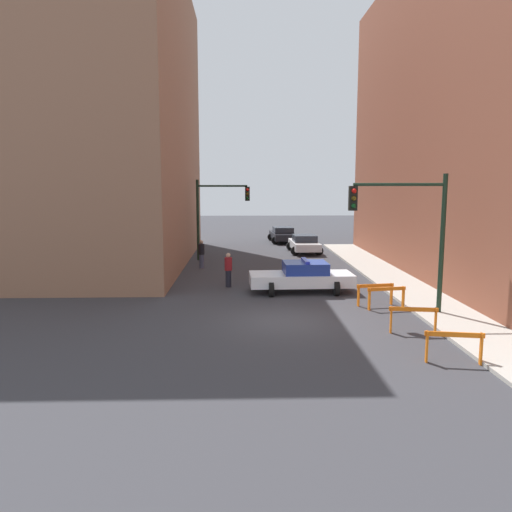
{
  "coord_description": "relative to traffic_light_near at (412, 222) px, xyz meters",
  "views": [
    {
      "loc": [
        -1.6,
        -17.56,
        4.96
      ],
      "look_at": [
        -0.85,
        7.83,
        1.26
      ],
      "focal_mm": 35.0,
      "sensor_mm": 36.0,
      "label": 1
    }
  ],
  "objects": [
    {
      "name": "barrier_back",
      "position": [
        -0.59,
        0.87,
        -2.91
      ],
      "size": [
        1.59,
        0.39,
        0.9
      ],
      "rotation": [
        0.0,
        0.0,
        0.16
      ],
      "color": "orange",
      "rests_on": "ground_plane"
    },
    {
      "name": "traffic_light_near",
      "position": [
        0.0,
        0.0,
        0.0
      ],
      "size": [
        3.64,
        0.35,
        5.2
      ],
      "color": "black",
      "rests_on": "sidewalk_right"
    },
    {
      "name": "building_corner_left",
      "position": [
        -16.73,
        13.29,
        5.31
      ],
      "size": [
        14.0,
        20.0,
        17.69
      ],
      "color": "#93664C",
      "rests_on": "ground_plane"
    },
    {
      "name": "barrier_mid",
      "position": [
        -0.63,
        -2.36,
        -2.91
      ],
      "size": [
        1.59,
        0.37,
        0.9
      ],
      "rotation": [
        0.0,
        0.0,
        -0.14
      ],
      "color": "orange",
      "rests_on": "ground_plane"
    },
    {
      "name": "parked_car_near",
      "position": [
        -1.8,
        17.25,
        -2.86
      ],
      "size": [
        2.35,
        4.35,
        1.31
      ],
      "rotation": [
        0.0,
        0.0,
        0.03
      ],
      "color": "silver",
      "rests_on": "ground_plane"
    },
    {
      "name": "barrier_corner",
      "position": [
        -0.87,
        1.53,
        -2.91
      ],
      "size": [
        1.59,
        0.4,
        0.9
      ],
      "rotation": [
        0.0,
        0.0,
        0.16
      ],
      "color": "orange",
      "rests_on": "ground_plane"
    },
    {
      "name": "traffic_light_far",
      "position": [
        -8.03,
        13.98,
        -0.13
      ],
      "size": [
        3.44,
        0.35,
        5.2
      ],
      "color": "black",
      "rests_on": "ground_plane"
    },
    {
      "name": "parked_car_mid",
      "position": [
        -2.81,
        23.76,
        -2.86
      ],
      "size": [
        2.46,
        4.41,
        1.31
      ],
      "rotation": [
        0.0,
        0.0,
        0.07
      ],
      "color": "black",
      "rests_on": "ground_plane"
    },
    {
      "name": "sidewalk_right",
      "position": [
        1.47,
        -0.71,
        -3.47
      ],
      "size": [
        2.4,
        44.0,
        0.12
      ],
      "color": "#B2ADA3",
      "rests_on": "ground_plane"
    },
    {
      "name": "police_car",
      "position": [
        -3.55,
        4.15,
        -2.81
      ],
      "size": [
        4.76,
        2.46,
        1.52
      ],
      "rotation": [
        0.0,
        0.0,
        1.6
      ],
      "color": "white",
      "rests_on": "ground_plane"
    },
    {
      "name": "pedestrian_crossing",
      "position": [
        -6.96,
        5.41,
        -2.67
      ],
      "size": [
        0.46,
        0.46,
        1.66
      ],
      "rotation": [
        0.0,
        0.0,
        1.21
      ],
      "color": "black",
      "rests_on": "ground_plane"
    },
    {
      "name": "ground_plane",
      "position": [
        -4.73,
        -0.71,
        -3.53
      ],
      "size": [
        120.0,
        120.0,
        0.0
      ],
      "primitive_type": "plane",
      "color": "#38383D"
    },
    {
      "name": "pedestrian_corner",
      "position": [
        -8.68,
        10.87,
        -2.67
      ],
      "size": [
        0.42,
        0.42,
        1.66
      ],
      "rotation": [
        0.0,
        0.0,
        2.96
      ],
      "color": "#474C66",
      "rests_on": "ground_plane"
    },
    {
      "name": "barrier_front",
      "position": [
        -0.46,
        -5.14,
        -2.91
      ],
      "size": [
        1.59,
        0.41,
        0.9
      ],
      "rotation": [
        0.0,
        0.0,
        -0.17
      ],
      "color": "orange",
      "rests_on": "ground_plane"
    }
  ]
}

